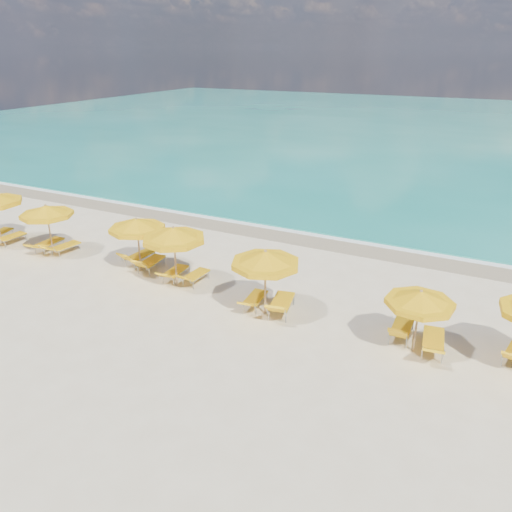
% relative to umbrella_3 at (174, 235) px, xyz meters
% --- Properties ---
extents(ground_plane, '(120.00, 120.00, 0.00)m').
position_rel_umbrella_3_xyz_m(ground_plane, '(2.75, 0.05, -2.13)').
color(ground_plane, beige).
extents(ocean, '(120.00, 80.00, 0.30)m').
position_rel_umbrella_3_xyz_m(ocean, '(2.75, 48.05, -2.13)').
color(ocean, '#167E70').
rests_on(ocean, ground).
extents(wet_sand_band, '(120.00, 2.60, 0.01)m').
position_rel_umbrella_3_xyz_m(wet_sand_band, '(2.75, 7.45, -2.13)').
color(wet_sand_band, tan).
rests_on(wet_sand_band, ground).
extents(foam_line, '(120.00, 1.20, 0.03)m').
position_rel_umbrella_3_xyz_m(foam_line, '(2.75, 8.25, -2.13)').
color(foam_line, white).
rests_on(foam_line, ground).
extents(whitecap_near, '(14.00, 0.36, 0.05)m').
position_rel_umbrella_3_xyz_m(whitecap_near, '(-3.25, 17.05, -2.13)').
color(whitecap_near, white).
rests_on(whitecap_near, ground).
extents(whitecap_far, '(18.00, 0.30, 0.05)m').
position_rel_umbrella_3_xyz_m(whitecap_far, '(10.75, 24.05, -2.13)').
color(whitecap_far, white).
rests_on(whitecap_far, ground).
extents(umbrella_1, '(2.52, 2.52, 2.35)m').
position_rel_umbrella_3_xyz_m(umbrella_1, '(-7.05, 0.24, -0.13)').
color(umbrella_1, tan).
rests_on(umbrella_1, ground).
extents(umbrella_2, '(2.36, 2.36, 2.35)m').
position_rel_umbrella_3_xyz_m(umbrella_2, '(-2.24, 0.56, -0.13)').
color(umbrella_2, tan).
rests_on(umbrella_2, ground).
extents(umbrella_3, '(2.92, 2.92, 2.50)m').
position_rel_umbrella_3_xyz_m(umbrella_3, '(0.00, 0.00, 0.00)').
color(umbrella_3, tan).
rests_on(umbrella_3, ground).
extents(umbrella_4, '(2.48, 2.48, 2.45)m').
position_rel_umbrella_3_xyz_m(umbrella_4, '(4.12, -0.47, -0.04)').
color(umbrella_4, tan).
rests_on(umbrella_4, ground).
extents(umbrella_5, '(2.57, 2.57, 2.12)m').
position_rel_umbrella_3_xyz_m(umbrella_5, '(9.28, -0.54, -0.32)').
color(umbrella_5, tan).
rests_on(umbrella_5, ground).
extents(lounger_0_right, '(0.67, 1.73, 0.71)m').
position_rel_umbrella_3_xyz_m(lounger_0_right, '(-9.79, 0.23, -1.92)').
color(lounger_0_right, '#A5A8AD').
rests_on(lounger_0_right, ground).
extents(lounger_1_left, '(0.67, 1.91, 0.68)m').
position_rel_umbrella_3_xyz_m(lounger_1_left, '(-7.47, 0.40, -1.91)').
color(lounger_1_left, '#A5A8AD').
rests_on(lounger_1_left, ground).
extents(lounger_1_right, '(0.79, 1.80, 0.64)m').
position_rel_umbrella_3_xyz_m(lounger_1_right, '(-6.53, 0.50, -1.93)').
color(lounger_1_right, '#A5A8AD').
rests_on(lounger_1_right, ground).
extents(lounger_2_left, '(0.72, 1.81, 0.84)m').
position_rel_umbrella_3_xyz_m(lounger_2_left, '(-2.71, 1.04, -1.91)').
color(lounger_2_left, '#A5A8AD').
rests_on(lounger_2_left, ground).
extents(lounger_2_right, '(0.75, 1.85, 0.84)m').
position_rel_umbrella_3_xyz_m(lounger_2_right, '(-1.84, 0.76, -1.90)').
color(lounger_2_right, '#A5A8AD').
rests_on(lounger_2_right, ground).
extents(lounger_3_left, '(0.69, 1.76, 0.71)m').
position_rel_umbrella_3_xyz_m(lounger_3_left, '(-0.37, 0.41, -1.92)').
color(lounger_3_left, '#A5A8AD').
rests_on(lounger_3_left, ground).
extents(lounger_3_right, '(0.63, 1.69, 0.71)m').
position_rel_umbrella_3_xyz_m(lounger_3_right, '(0.54, 0.54, -1.93)').
color(lounger_3_right, '#A5A8AD').
rests_on(lounger_3_right, ground).
extents(lounger_4_left, '(0.71, 1.77, 0.67)m').
position_rel_umbrella_3_xyz_m(lounger_4_left, '(3.58, -0.20, -1.93)').
color(lounger_4_left, '#A5A8AD').
rests_on(lounger_4_left, ground).
extents(lounger_4_right, '(1.04, 2.10, 0.91)m').
position_rel_umbrella_3_xyz_m(lounger_4_right, '(4.63, -0.20, -1.88)').
color(lounger_4_right, '#A5A8AD').
rests_on(lounger_4_right, ground).
extents(lounger_5_left, '(0.66, 1.79, 0.87)m').
position_rel_umbrella_3_xyz_m(lounger_5_left, '(8.78, 0.04, -1.90)').
color(lounger_5_left, '#A5A8AD').
rests_on(lounger_5_left, ground).
extents(lounger_5_right, '(0.88, 2.05, 0.77)m').
position_rel_umbrella_3_xyz_m(lounger_5_right, '(9.82, -0.30, -1.89)').
color(lounger_5_right, '#A5A8AD').
rests_on(lounger_5_right, ground).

